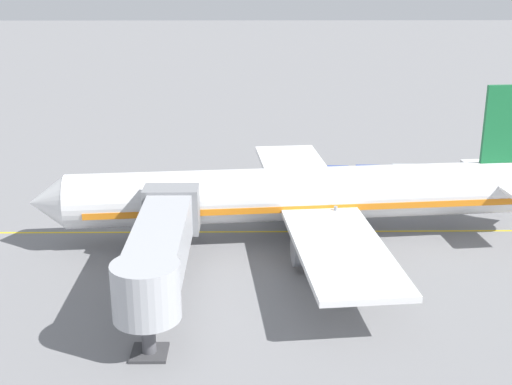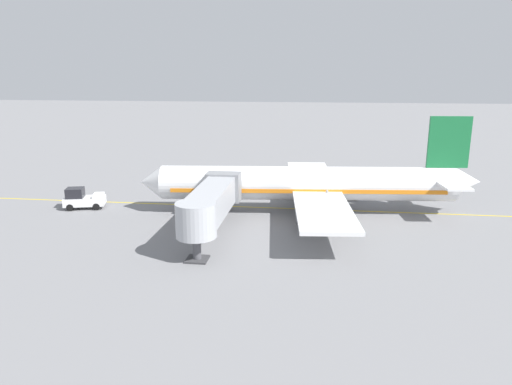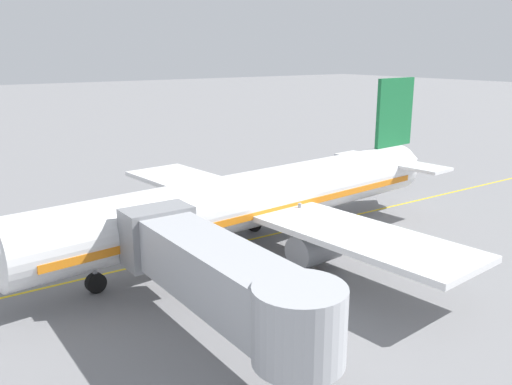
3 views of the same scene
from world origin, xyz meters
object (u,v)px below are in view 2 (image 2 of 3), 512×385
Objects in this scene: parked_airliner at (309,184)px; pushback_tractor at (83,199)px; jet_bridge at (211,202)px; baggage_cart_front at (339,181)px; baggage_cart_second_in_train at (360,181)px; baggage_cart_third_in_train at (385,181)px; ground_crew_wing_walker at (303,193)px; baggage_tug_lead at (348,193)px.

parked_airliner reaches higher than pushback_tractor.
jet_bridge reaches higher than pushback_tractor.
baggage_cart_front is at bearing -30.17° from jet_bridge.
baggage_cart_front is at bearing -64.60° from pushback_tractor.
baggage_cart_second_in_train is at bearing -85.35° from baggage_cart_front.
parked_airliner reaches higher than baggage_cart_front.
jet_bridge is 4.85× the size of baggage_cart_third_in_train.
parked_airliner is at bearing -42.32° from jet_bridge.
ground_crew_wing_walker is (14.48, -8.06, -2.50)m from jet_bridge.
jet_bridge is 21.15m from baggage_tug_lead.
pushback_tractor is at bearing 104.97° from baggage_tug_lead.
parked_airliner is 14.28m from baggage_cart_second_in_train.
baggage_cart_front is (5.89, 0.82, 0.24)m from baggage_tug_lead.
jet_bridge reaches higher than baggage_cart_front.
baggage_cart_second_in_train is 10.68m from ground_crew_wing_walker.
baggage_cart_front is 1.00× the size of baggage_cart_second_in_train.
ground_crew_wing_walker is (-7.65, 7.46, 0.00)m from baggage_cart_second_in_train.
ground_crew_wing_walker is at bearing 9.23° from parked_airliner.
parked_airliner is 2.64× the size of jet_bridge.
baggage_cart_front is at bearing 94.65° from baggage_cart_second_in_train.
baggage_cart_second_in_train is at bearing -44.30° from ground_crew_wing_walker.
baggage_cart_third_in_train is (0.56, -6.07, 0.00)m from baggage_cart_front.
parked_airliner is 12.80× the size of baggage_cart_front.
ground_crew_wing_walker is at bearing -29.12° from jet_bridge.
parked_airliner is 25.70m from pushback_tractor.
baggage_cart_third_in_train is at bearing -39.93° from jet_bridge.
pushback_tractor reaches higher than baggage_cart_front.
pushback_tractor is (-1.79, 25.55, -2.09)m from parked_airliner.
baggage_cart_third_in_train is 1.73× the size of ground_crew_wing_walker.
baggage_tug_lead is 0.93× the size of baggage_cart_third_in_train.
jet_bridge is at bearing 149.83° from baggage_cart_front.
baggage_cart_second_in_train is at bearing -28.30° from parked_airliner.
baggage_tug_lead is at bearing -172.04° from baggage_cart_front.
pushback_tractor is at bearing 94.00° from parked_airliner.
pushback_tractor is at bearing 104.83° from ground_crew_wing_walker.
baggage_cart_front is 1.00× the size of baggage_cart_third_in_train.
baggage_cart_third_in_train is (6.45, -5.25, 0.24)m from baggage_tug_lead.
parked_airliner is at bearing 151.70° from baggage_cart_second_in_train.
jet_bridge is 16.76m from ground_crew_wing_walker.
ground_crew_wing_walker reaches higher than baggage_cart_front.
baggage_cart_second_in_train is 1.00× the size of baggage_cart_third_in_train.
baggage_cart_third_in_train is (14.54, -35.51, -0.15)m from pushback_tractor.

